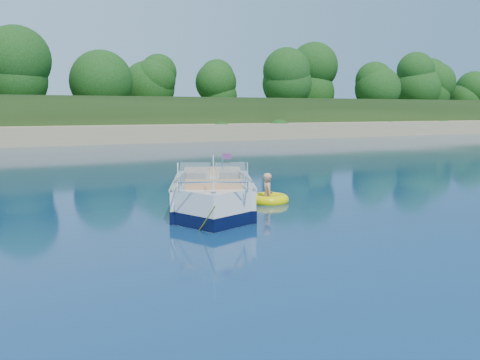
% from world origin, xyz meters
% --- Properties ---
extents(ground, '(160.00, 160.00, 0.00)m').
position_xyz_m(ground, '(0.00, 0.00, 0.00)').
color(ground, '#091C40').
rests_on(ground, ground).
extents(shoreline, '(170.00, 59.00, 6.00)m').
position_xyz_m(shoreline, '(0.00, 63.77, 0.98)').
color(shoreline, tan).
rests_on(shoreline, ground).
extents(treeline, '(150.00, 7.12, 8.19)m').
position_xyz_m(treeline, '(0.04, 41.01, 5.55)').
color(treeline, '#302010').
rests_on(treeline, ground).
extents(motorboat, '(3.68, 5.64, 2.01)m').
position_xyz_m(motorboat, '(1.49, 4.14, 0.39)').
color(motorboat, white).
rests_on(motorboat, ground).
extents(tow_tube, '(1.37, 1.37, 0.33)m').
position_xyz_m(tow_tube, '(3.67, 4.83, 0.09)').
color(tow_tube, '#FFED00').
rests_on(tow_tube, ground).
extents(boy, '(0.50, 0.83, 1.53)m').
position_xyz_m(boy, '(3.58, 4.76, 0.00)').
color(boy, tan).
rests_on(boy, ground).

